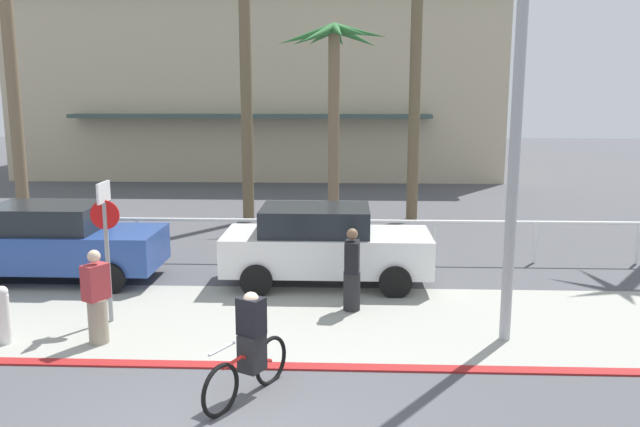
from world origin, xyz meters
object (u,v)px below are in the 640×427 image
Objects in this scene: palm_tree_3 at (333,66)px; palm_tree_4 at (418,22)px; palm_tree_2 at (245,0)px; car_blue_1 at (57,242)px; stop_sign_bike_lane at (106,232)px; cyclist_red_0 at (250,348)px; bollard_0 at (4,314)px; streetlight_curb at (523,81)px; car_white_2 at (324,245)px; pedestrian_0 at (352,274)px; pedestrian_1 at (97,301)px.

palm_tree_4 reaches higher than palm_tree_3.
car_blue_1 is at bearing -115.87° from palm_tree_2.
stop_sign_bike_lane is 4.15m from cyclist_red_0.
palm_tree_2 is at bearing -173.95° from palm_tree_4.
streetlight_curb is at bearing 1.99° from bollard_0.
stop_sign_bike_lane is at bearing -146.06° from car_white_2.
palm_tree_3 is 8.41m from car_white_2.
palm_tree_3 is at bearing 69.14° from stop_sign_bike_lane.
car_white_2 is (3.77, 2.54, -0.81)m from stop_sign_bike_lane.
palm_tree_2 is at bearing 64.13° from car_blue_1.
palm_tree_4 is at bearing 56.84° from stop_sign_bike_lane.
streetlight_curb is 4.64× the size of cyclist_red_0.
bollard_0 is 6.03m from pedestrian_0.
car_blue_1 is at bearing 133.43° from cyclist_red_0.
stop_sign_bike_lane reaches higher than pedestrian_1.
stop_sign_bike_lane is at bearing -110.86° from palm_tree_3.
car_white_2 is at bearing 44.53° from pedestrian_1.
pedestrian_1 is (-4.19, -1.80, -0.00)m from pedestrian_0.
bollard_0 is 0.62× the size of pedestrian_0.
bollard_0 is 12.93m from palm_tree_3.
streetlight_curb is 4.65m from pedestrian_0.
stop_sign_bike_lane is at bearing -50.77° from car_blue_1.
car_white_2 is 5.06m from pedestrian_1.
palm_tree_4 is (7.76, 10.89, 5.66)m from bollard_0.
car_white_2 is at bearing 35.33° from bollard_0.
pedestrian_0 is at bearing -71.52° from car_white_2.
palm_tree_4 is 13.60m from pedestrian_1.
palm_tree_3 is 10.05m from pedestrian_0.
stop_sign_bike_lane is 1.60× the size of pedestrian_1.
streetlight_curb is 11.21m from palm_tree_3.
streetlight_curb reaches higher than pedestrian_0.
streetlight_curb reaches higher than pedestrian_1.
bollard_0 is at bearing -103.65° from palm_tree_2.
stop_sign_bike_lane is at bearing 99.20° from pedestrian_1.
palm_tree_3 is 1.41× the size of car_blue_1.
palm_tree_2 is 11.93m from pedestrian_1.
streetlight_curb is 1.70× the size of car_white_2.
streetlight_curb reaches higher than car_blue_1.
palm_tree_3 is at bearing 93.54° from pedestrian_0.
palm_tree_4 reaches higher than cyclist_red_0.
palm_tree_2 is 6.10× the size of pedestrian_0.
palm_tree_2 is 9.48m from car_blue_1.
car_blue_1 is (-3.23, -6.67, -5.92)m from palm_tree_2.
car_white_2 is at bearing -90.13° from palm_tree_3.
car_white_2 is (2.62, -6.69, -5.92)m from palm_tree_2.
streetlight_curb is at bearing -20.55° from car_blue_1.
stop_sign_bike_lane is 0.41× the size of palm_tree_3.
palm_tree_4 is at bearing 6.05° from palm_tree_2.
pedestrian_1 is at bearing 3.47° from bollard_0.
car_blue_1 is at bearing 122.27° from pedestrian_1.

